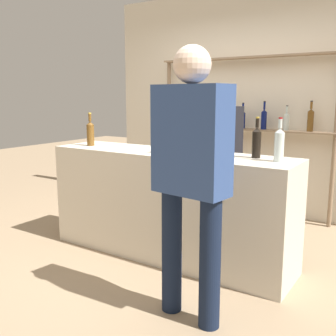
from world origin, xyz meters
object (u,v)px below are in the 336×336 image
counter_bottle_1 (279,144)px  ice_bucket (218,146)px  counter_bottle_2 (257,142)px  customer_right (191,166)px  counter_bottle_0 (90,133)px  server_behind_counter (220,148)px  wine_glass (156,141)px

counter_bottle_1 → ice_bucket: bearing=-171.4°
counter_bottle_2 → customer_right: size_ratio=0.19×
counter_bottle_1 → counter_bottle_0: bearing=-177.4°
server_behind_counter → wine_glass: bearing=-2.8°
counter_bottle_2 → ice_bucket: bearing=-150.4°
counter_bottle_0 → counter_bottle_1: size_ratio=0.98×
counter_bottle_0 → counter_bottle_2: 1.70m
ice_bucket → customer_right: size_ratio=0.13×
counter_bottle_1 → ice_bucket: size_ratio=1.42×
customer_right → counter_bottle_2: bearing=1.9°
customer_right → ice_bucket: bearing=20.6°
counter_bottle_2 → ice_bucket: size_ratio=1.40×
counter_bottle_2 → wine_glass: bearing=-166.2°
counter_bottle_1 → wine_glass: counter_bottle_1 is taller
counter_bottle_0 → server_behind_counter: 1.40m
counter_bottle_2 → counter_bottle_0: bearing=-174.4°
counter_bottle_0 → counter_bottle_2: same height
counter_bottle_0 → wine_glass: size_ratio=2.32×
counter_bottle_0 → counter_bottle_1: counter_bottle_1 is taller
counter_bottle_2 → server_behind_counter: server_behind_counter is taller
ice_bucket → server_behind_counter: (-0.46, 0.98, -0.16)m
counter_bottle_0 → customer_right: customer_right is taller
counter_bottle_1 → customer_right: bearing=-109.7°
counter_bottle_1 → customer_right: (-0.30, -0.83, -0.08)m
wine_glass → customer_right: customer_right is taller
counter_bottle_1 → counter_bottle_2: size_ratio=1.02×
counter_bottle_1 → server_behind_counter: (-0.93, 0.91, -0.20)m
counter_bottle_0 → ice_bucket: size_ratio=1.40×
counter_bottle_1 → server_behind_counter: 1.32m
counter_bottle_0 → server_behind_counter: server_behind_counter is taller
counter_bottle_2 → server_behind_counter: size_ratio=0.21×
server_behind_counter → customer_right: bearing=24.2°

